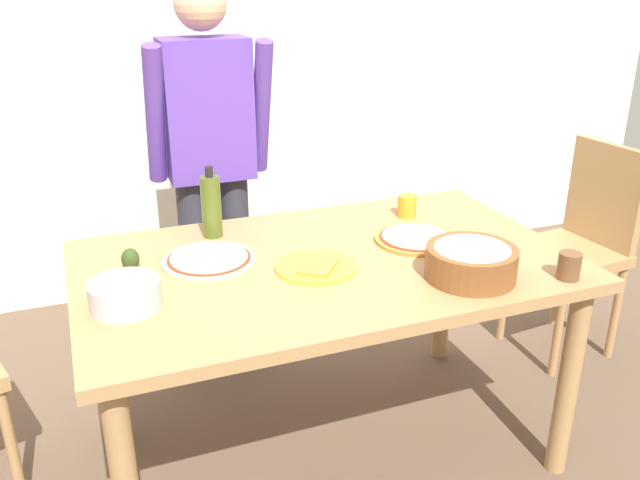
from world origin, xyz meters
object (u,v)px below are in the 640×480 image
person_cook (210,156)px  pizza_raw_on_board (209,260)px  chair_wooden_right (581,237)px  avocado (130,259)px  dining_table (325,284)px  olive_oil_bottle (211,206)px  popcorn_bowl (471,260)px  cup_small_brown (569,266)px  plate_with_slice (316,267)px  cup_orange (407,206)px  mixing_bowl_steel (125,295)px  pizza_cooked_on_tray (416,238)px

person_cook → pizza_raw_on_board: bearing=-103.7°
chair_wooden_right → avocado: chair_wooden_right is taller
dining_table → olive_oil_bottle: olive_oil_bottle is taller
popcorn_bowl → cup_small_brown: 0.30m
plate_with_slice → cup_small_brown: size_ratio=3.06×
chair_wooden_right → olive_oil_bottle: 1.65m
cup_small_brown → avocado: (-1.25, 0.56, -0.01)m
cup_orange → plate_with_slice: bearing=-146.8°
popcorn_bowl → mixing_bowl_steel: popcorn_bowl is taller
pizza_cooked_on_tray → olive_oil_bottle: bearing=155.2°
olive_oil_bottle → avocado: 0.36m
olive_oil_bottle → pizza_raw_on_board: bearing=-105.9°
cup_orange → dining_table: bearing=-148.9°
mixing_bowl_steel → cup_small_brown: cup_small_brown is taller
dining_table → plate_with_slice: (-0.06, -0.06, 0.10)m
popcorn_bowl → olive_oil_bottle: 0.91m
dining_table → plate_with_slice: bearing=-133.5°
pizza_cooked_on_tray → popcorn_bowl: size_ratio=1.05×
mixing_bowl_steel → avocado: 0.26m
chair_wooden_right → pizza_raw_on_board: size_ratio=3.10×
person_cook → plate_with_slice: person_cook is taller
pizza_cooked_on_tray → cup_orange: (0.08, 0.23, 0.03)m
dining_table → person_cook: size_ratio=0.99×
popcorn_bowl → cup_small_brown: popcorn_bowl is taller
pizza_raw_on_board → avocado: 0.25m
popcorn_bowl → olive_oil_bottle: bearing=136.6°
person_cook → avocado: bearing=-123.4°
popcorn_bowl → dining_table: bearing=141.6°
person_cook → avocado: size_ratio=23.14×
chair_wooden_right → popcorn_bowl: 1.14m
dining_table → chair_wooden_right: 1.35m
chair_wooden_right → avocado: 1.94m
pizza_cooked_on_tray → mixing_bowl_steel: mixing_bowl_steel is taller
plate_with_slice → avocado: (-0.55, 0.21, 0.03)m
mixing_bowl_steel → person_cook: bearing=62.8°
plate_with_slice → cup_orange: size_ratio=3.06×
popcorn_bowl → cup_orange: size_ratio=3.29×
mixing_bowl_steel → cup_orange: cup_orange is taller
popcorn_bowl → avocado: 1.06m
pizza_raw_on_board → popcorn_bowl: bearing=-29.2°
plate_with_slice → dining_table: bearing=46.5°
dining_table → pizza_cooked_on_tray: (0.36, 0.04, 0.10)m
cup_orange → cup_small_brown: (0.20, -0.67, 0.00)m
olive_oil_bottle → plate_with_slice: bearing=-58.5°
dining_table → cup_small_brown: bearing=-32.0°
cup_small_brown → dining_table: bearing=148.0°
plate_with_slice → person_cook: bearing=100.4°
chair_wooden_right → popcorn_bowl: chair_wooden_right is taller
chair_wooden_right → plate_with_slice: 1.43m
pizza_cooked_on_tray → cup_small_brown: 0.52m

